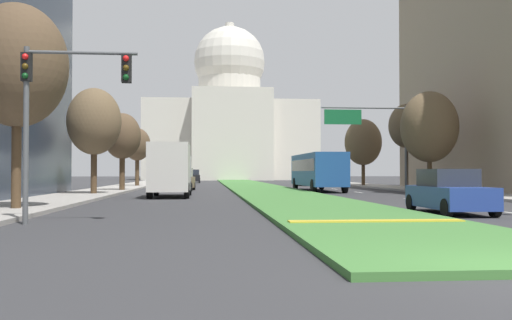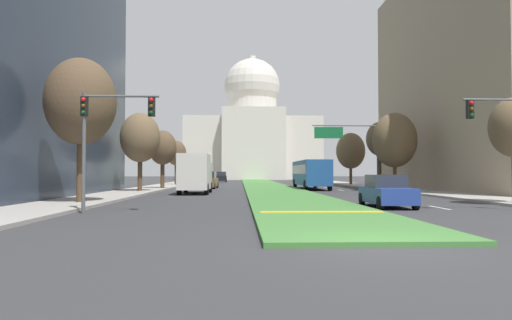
% 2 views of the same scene
% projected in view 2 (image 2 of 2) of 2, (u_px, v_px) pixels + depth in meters
% --- Properties ---
extents(ground_plane, '(260.00, 260.00, 0.00)m').
position_uv_depth(ground_plane, '(263.00, 185.00, 63.23)').
color(ground_plane, '#333335').
extents(grass_median, '(5.50, 95.05, 0.14)m').
position_uv_depth(grass_median, '(265.00, 185.00, 57.96)').
color(grass_median, '#427A38').
rests_on(grass_median, ground_plane).
extents(median_curb_nose, '(4.95, 0.50, 0.04)m').
position_uv_depth(median_curb_nose, '(321.00, 212.00, 18.17)').
color(median_curb_nose, gold).
rests_on(median_curb_nose, grass_median).
extents(lane_dashes_right, '(0.16, 40.55, 0.01)m').
position_uv_depth(lane_dashes_right, '(345.00, 191.00, 42.42)').
color(lane_dashes_right, silver).
rests_on(lane_dashes_right, ground_plane).
extents(sidewalk_left, '(4.00, 95.05, 0.15)m').
position_uv_depth(sidewalk_left, '(160.00, 187.00, 52.22)').
color(sidewalk_left, '#9E9991').
rests_on(sidewalk_left, ground_plane).
extents(sidewalk_right, '(4.00, 95.05, 0.15)m').
position_uv_depth(sidewalk_right, '(373.00, 187.00, 53.14)').
color(sidewalk_right, '#9E9991').
rests_on(sidewalk_right, ground_plane).
extents(midrise_block_right, '(12.84, 28.25, 22.71)m').
position_uv_depth(midrise_block_right, '(488.00, 74.00, 43.96)').
color(midrise_block_right, tan).
rests_on(midrise_block_right, ground_plane).
extents(capitol_building, '(33.03, 25.54, 31.81)m').
position_uv_depth(capitol_building, '(252.00, 135.00, 115.50)').
color(capitol_building, beige).
rests_on(capitol_building, ground_plane).
extents(traffic_light_near_left, '(3.34, 0.35, 5.20)m').
position_uv_depth(traffic_light_near_left, '(104.00, 125.00, 19.44)').
color(traffic_light_near_left, '#515456').
rests_on(traffic_light_near_left, ground_plane).
extents(overhead_guide_sign, '(6.53, 0.20, 6.50)m').
position_uv_depth(overhead_guide_sign, '(353.00, 142.00, 43.91)').
color(overhead_guide_sign, '#515456').
rests_on(overhead_guide_sign, ground_plane).
extents(street_tree_left_near, '(3.80, 3.80, 8.00)m').
position_uv_depth(street_tree_left_near, '(81.00, 102.00, 24.65)').
color(street_tree_left_near, '#4C3823').
rests_on(street_tree_left_near, ground_plane).
extents(street_tree_left_mid, '(3.44, 3.44, 6.93)m').
position_uv_depth(street_tree_left_mid, '(140.00, 138.00, 39.25)').
color(street_tree_left_mid, '#4C3823').
rests_on(street_tree_left_mid, ground_plane).
extents(street_tree_right_mid, '(4.04, 4.04, 7.25)m').
position_uv_depth(street_tree_right_mid, '(395.00, 140.00, 41.70)').
color(street_tree_right_mid, '#4C3823').
rests_on(street_tree_right_mid, ground_plane).
extents(street_tree_left_far, '(2.82, 2.82, 6.05)m').
position_uv_depth(street_tree_left_far, '(163.00, 148.00, 46.25)').
color(street_tree_left_far, '#4C3823').
rests_on(street_tree_left_far, ground_plane).
extents(street_tree_right_far, '(2.86, 2.86, 7.06)m').
position_uv_depth(street_tree_right_far, '(380.00, 139.00, 47.51)').
color(street_tree_right_far, '#4C3823').
rests_on(street_tree_right_far, ground_plane).
extents(street_tree_left_distant, '(2.63, 2.63, 5.95)m').
position_uv_depth(street_tree_left_distant, '(176.00, 153.00, 59.79)').
color(street_tree_left_distant, '#4C3823').
rests_on(street_tree_left_distant, ground_plane).
extents(street_tree_right_distant, '(3.84, 3.84, 7.03)m').
position_uv_depth(street_tree_right_distant, '(351.00, 151.00, 60.34)').
color(street_tree_right_distant, '#4C3823').
rests_on(street_tree_right_distant, ground_plane).
extents(sedan_lead_stopped, '(1.98, 4.42, 1.64)m').
position_uv_depth(sedan_lead_stopped, '(386.00, 192.00, 22.86)').
color(sedan_lead_stopped, navy).
rests_on(sedan_lead_stopped, ground_plane).
extents(sedan_midblock, '(2.04, 4.28, 1.85)m').
position_uv_depth(sedan_midblock, '(208.00, 181.00, 48.76)').
color(sedan_midblock, brown).
rests_on(sedan_midblock, ground_plane).
extents(sedan_distant, '(2.07, 4.70, 1.69)m').
position_uv_depth(sedan_distant, '(307.00, 179.00, 64.67)').
color(sedan_distant, maroon).
rests_on(sedan_distant, ground_plane).
extents(sedan_far_horizon, '(2.02, 4.32, 1.85)m').
position_uv_depth(sedan_far_horizon, '(221.00, 177.00, 80.90)').
color(sedan_far_horizon, black).
rests_on(sedan_far_horizon, ground_plane).
extents(box_truck_delivery, '(2.40, 6.40, 3.20)m').
position_uv_depth(box_truck_delivery, '(195.00, 173.00, 36.82)').
color(box_truck_delivery, '#BCBCC1').
rests_on(box_truck_delivery, ground_plane).
extents(city_bus, '(2.62, 11.00, 2.95)m').
position_uv_depth(city_bus, '(311.00, 172.00, 47.18)').
color(city_bus, '#1E4C8C').
rests_on(city_bus, ground_plane).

